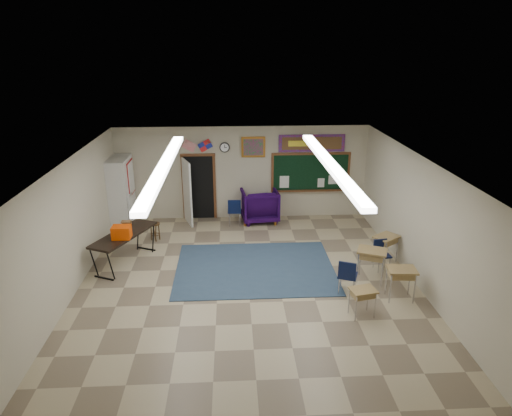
{
  "coord_description": "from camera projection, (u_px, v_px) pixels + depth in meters",
  "views": [
    {
      "loc": [
        -0.36,
        -9.61,
        5.43
      ],
      "look_at": [
        0.27,
        1.5,
        1.39
      ],
      "focal_mm": 32.0,
      "sensor_mm": 36.0,
      "label": 1
    }
  ],
  "objects": [
    {
      "name": "folding_table",
      "position": [
        125.0,
        247.0,
        11.76
      ],
      "size": [
        1.47,
        2.13,
        1.16
      ],
      "rotation": [
        0.0,
        0.0,
        -0.43
      ],
      "color": "black",
      "rests_on": "floor"
    },
    {
      "name": "student_chair_reading",
      "position": [
        234.0,
        211.0,
        14.32
      ],
      "size": [
        0.45,
        0.45,
        0.88
      ],
      "primitive_type": null,
      "rotation": [
        0.0,
        0.0,
        3.13
      ],
      "color": "black",
      "rests_on": "floor"
    },
    {
      "name": "student_chair_desk_b",
      "position": [
        382.0,
        256.0,
        11.46
      ],
      "size": [
        0.44,
        0.44,
        0.78
      ],
      "primitive_type": null,
      "rotation": [
        0.0,
        0.0,
        0.15
      ],
      "color": "black",
      "rests_on": "floor"
    },
    {
      "name": "fluorescent_strips",
      "position": [
        248.0,
        165.0,
        9.89
      ],
      "size": [
        3.86,
        6.0,
        0.1
      ],
      "primitive_type": null,
      "color": "white",
      "rests_on": "ceiling"
    },
    {
      "name": "chalkboard",
      "position": [
        311.0,
        173.0,
        14.7
      ],
      "size": [
        2.55,
        0.14,
        1.3
      ],
      "color": "brown",
      "rests_on": "back_wall"
    },
    {
      "name": "student_chair_desk_a",
      "position": [
        348.0,
        276.0,
        10.37
      ],
      "size": [
        0.57,
        0.57,
        0.87
      ],
      "primitive_type": null,
      "rotation": [
        0.0,
        0.0,
        2.75
      ],
      "color": "black",
      "rests_on": "floor"
    },
    {
      "name": "wooden_stool",
      "position": [
        155.0,
        231.0,
        13.25
      ],
      "size": [
        0.3,
        0.3,
        0.52
      ],
      "color": "#442E14",
      "rests_on": "floor"
    },
    {
      "name": "front_wall",
      "position": [
        261.0,
        352.0,
        6.16
      ],
      "size": [
        8.0,
        0.04,
        3.0
      ],
      "primitive_type": "cube",
      "color": "#B5AB93",
      "rests_on": "floor"
    },
    {
      "name": "back_wall",
      "position": [
        242.0,
        173.0,
        14.6
      ],
      "size": [
        8.0,
        0.04,
        3.0
      ],
      "primitive_type": "cube",
      "color": "#B5AB93",
      "rests_on": "floor"
    },
    {
      "name": "student_desk_front_left",
      "position": [
        371.0,
        264.0,
        10.92
      ],
      "size": [
        0.82,
        0.73,
        0.81
      ],
      "rotation": [
        0.0,
        0.0,
        -0.4
      ],
      "color": "olive",
      "rests_on": "floor"
    },
    {
      "name": "student_desk_back_right",
      "position": [
        400.0,
        282.0,
        10.13
      ],
      "size": [
        0.67,
        0.52,
        0.75
      ],
      "rotation": [
        0.0,
        0.0,
        -0.08
      ],
      "color": "olive",
      "rests_on": "floor"
    },
    {
      "name": "bulletin_board",
      "position": [
        312.0,
        143.0,
        14.36
      ],
      "size": [
        2.1,
        0.05,
        0.55
      ],
      "color": "#A50F0E",
      "rests_on": "back_wall"
    },
    {
      "name": "floor",
      "position": [
        248.0,
        284.0,
        10.89
      ],
      "size": [
        9.0,
        9.0,
        0.0
      ],
      "primitive_type": "plane",
      "color": "tan",
      "rests_on": "ground"
    },
    {
      "name": "ceiling",
      "position": [
        248.0,
        162.0,
        9.87
      ],
      "size": [
        8.0,
        9.0,
        0.04
      ],
      "primitive_type": "cube",
      "color": "beige",
      "rests_on": "back_wall"
    },
    {
      "name": "framed_art_print",
      "position": [
        253.0,
        147.0,
        14.3
      ],
      "size": [
        0.75,
        0.05,
        0.65
      ],
      "color": "#A66620",
      "rests_on": "back_wall"
    },
    {
      "name": "wall_clock",
      "position": [
        225.0,
        147.0,
        14.25
      ],
      "size": [
        0.32,
        0.05,
        0.32
      ],
      "color": "black",
      "rests_on": "back_wall"
    },
    {
      "name": "area_rug",
      "position": [
        255.0,
        268.0,
        11.65
      ],
      "size": [
        4.0,
        3.0,
        0.02
      ],
      "primitive_type": "cube",
      "color": "#2C4055",
      "rests_on": "floor"
    },
    {
      "name": "student_desk_back_left",
      "position": [
        362.0,
        301.0,
        9.52
      ],
      "size": [
        0.6,
        0.5,
        0.63
      ],
      "rotation": [
        0.0,
        0.0,
        0.21
      ],
      "color": "olive",
      "rests_on": "floor"
    },
    {
      "name": "student_desk_front_right",
      "position": [
        385.0,
        248.0,
        11.85
      ],
      "size": [
        0.78,
        0.74,
        0.74
      ],
      "rotation": [
        0.0,
        0.0,
        0.63
      ],
      "color": "olive",
      "rests_on": "floor"
    },
    {
      "name": "storage_cabinet",
      "position": [
        122.0,
        193.0,
        13.93
      ],
      "size": [
        0.59,
        1.25,
        2.2
      ],
      "color": "silver",
      "rests_on": "floor"
    },
    {
      "name": "wall_flags",
      "position": [
        197.0,
        144.0,
        14.14
      ],
      "size": [
        1.16,
        0.06,
        0.7
      ],
      "primitive_type": null,
      "color": "red",
      "rests_on": "back_wall"
    },
    {
      "name": "right_wall",
      "position": [
        420.0,
        222.0,
        10.59
      ],
      "size": [
        0.04,
        9.0,
        3.0
      ],
      "primitive_type": "cube",
      "color": "#B5AB93",
      "rests_on": "floor"
    },
    {
      "name": "doorway",
      "position": [
        196.0,
        188.0,
        14.54
      ],
      "size": [
        1.1,
        0.89,
        2.16
      ],
      "color": "black",
      "rests_on": "back_wall"
    },
    {
      "name": "wingback_armchair",
      "position": [
        259.0,
        205.0,
        14.64
      ],
      "size": [
        1.25,
        1.28,
        1.06
      ],
      "primitive_type": "imported",
      "rotation": [
        0.0,
        0.0,
        3.25
      ],
      "color": "black",
      "rests_on": "floor"
    },
    {
      "name": "left_wall",
      "position": [
        69.0,
        230.0,
        10.17
      ],
      "size": [
        0.04,
        9.0,
        3.0
      ],
      "primitive_type": "cube",
      "color": "#B5AB93",
      "rests_on": "floor"
    }
  ]
}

